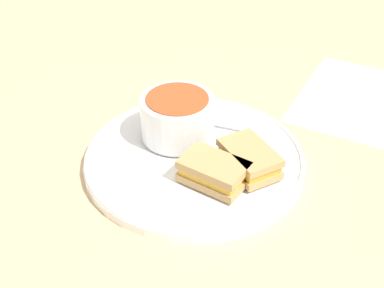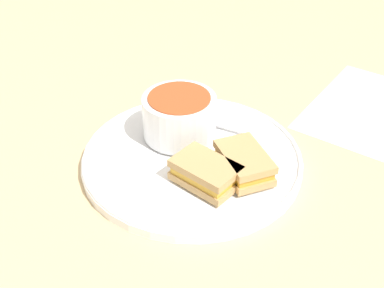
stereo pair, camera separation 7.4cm
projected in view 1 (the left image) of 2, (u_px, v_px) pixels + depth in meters
name	position (u px, v px, depth m)	size (l,w,h in m)	color
ground_plane	(192.00, 164.00, 0.77)	(2.40, 2.40, 0.00)	#D1B27F
plate	(192.00, 159.00, 0.76)	(0.31, 0.31, 0.02)	white
soup_bowl	(175.00, 117.00, 0.77)	(0.11, 0.11, 0.06)	white
spoon	(191.00, 118.00, 0.82)	(0.10, 0.05, 0.01)	silver
sandwich_half_near	(211.00, 171.00, 0.70)	(0.10, 0.09, 0.03)	tan
sandwich_half_far	(247.00, 159.00, 0.72)	(0.09, 0.10, 0.03)	tan
menu_sheet	(368.00, 102.00, 0.90)	(0.32, 0.33, 0.00)	white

